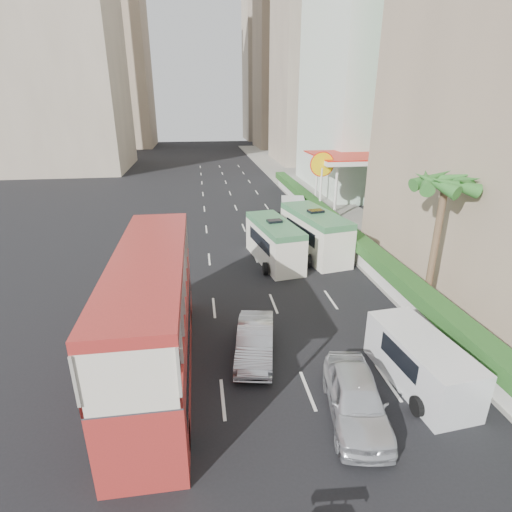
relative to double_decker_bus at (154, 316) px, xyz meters
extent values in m
plane|color=black|center=(6.00, 0.00, -2.53)|extent=(200.00, 200.00, 0.00)
cube|color=#A72925|center=(0.00, 0.00, 0.00)|extent=(2.50, 11.00, 5.06)
imported|color=silver|center=(3.95, 0.53, -2.53)|extent=(2.25, 4.49, 1.41)
imported|color=silver|center=(6.84, -3.50, -2.53)|extent=(2.59, 4.83, 1.56)
imported|color=silver|center=(7.38, 15.25, -2.53)|extent=(3.21, 5.51, 1.44)
cube|color=silver|center=(6.74, 11.01, -1.15)|extent=(3.06, 6.49, 2.76)
cube|color=silver|center=(9.81, 12.01, -1.00)|extent=(3.55, 7.19, 3.05)
cube|color=silver|center=(9.88, -2.17, -1.56)|extent=(2.39, 5.01, 1.94)
cube|color=silver|center=(10.05, 19.44, -1.52)|extent=(2.94, 5.35, 2.02)
cube|color=#99968C|center=(15.00, 25.00, -2.44)|extent=(6.00, 120.00, 0.18)
cube|color=silver|center=(12.20, 14.00, -1.85)|extent=(0.30, 44.00, 1.00)
cube|color=#2D6626|center=(12.20, 14.00, -1.00)|extent=(1.10, 44.00, 0.70)
cylinder|color=brown|center=(13.80, 4.00, 0.85)|extent=(0.36, 0.36, 6.40)
cube|color=silver|center=(16.00, 23.00, 0.22)|extent=(6.50, 8.00, 5.50)
cube|color=tan|center=(24.00, 58.00, 22.47)|extent=(16.00, 16.00, 50.00)
cube|color=tan|center=(23.00, 82.00, 19.47)|extent=(14.00, 14.00, 44.00)
cube|color=tan|center=(23.00, 104.00, 17.47)|extent=(14.00, 14.00, 40.00)
cube|color=tan|center=(-16.00, 90.00, 20.47)|extent=(16.00, 16.00, 46.00)
camera|label=1|loc=(1.92, -13.75, 7.63)|focal=28.00mm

